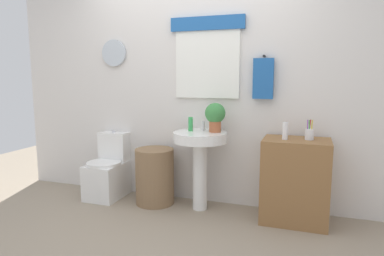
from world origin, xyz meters
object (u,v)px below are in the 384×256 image
(laundry_hamper, at_px, (155,176))
(wooden_cabinet, at_px, (295,181))
(pedestal_sink, at_px, (200,151))
(lotion_bottle, at_px, (285,131))
(potted_plant, at_px, (215,115))
(toothbrush_cup, at_px, (309,134))
(soap_bottle, at_px, (191,124))
(toilet, at_px, (109,172))

(laundry_hamper, bearing_deg, wooden_cabinet, 0.00)
(pedestal_sink, distance_m, lotion_bottle, 0.88)
(wooden_cabinet, bearing_deg, pedestal_sink, 180.00)
(potted_plant, bearing_deg, lotion_bottle, -8.16)
(wooden_cabinet, relative_size, toothbrush_cup, 4.29)
(potted_plant, relative_size, lotion_bottle, 1.85)
(laundry_hamper, xyz_separation_m, wooden_cabinet, (1.46, 0.00, 0.10))
(wooden_cabinet, height_order, lotion_bottle, lotion_bottle)
(soap_bottle, xyz_separation_m, potted_plant, (0.26, 0.01, 0.10))
(pedestal_sink, height_order, potted_plant, potted_plant)
(wooden_cabinet, distance_m, toothbrush_cup, 0.46)
(laundry_hamper, height_order, lotion_bottle, lotion_bottle)
(toilet, distance_m, potted_plant, 1.44)
(wooden_cabinet, height_order, potted_plant, potted_plant)
(wooden_cabinet, relative_size, soap_bottle, 5.50)
(pedestal_sink, xyz_separation_m, lotion_bottle, (0.84, -0.04, 0.25))
(toilet, xyz_separation_m, pedestal_sink, (1.12, -0.03, 0.34))
(potted_plant, height_order, toothbrush_cup, potted_plant)
(pedestal_sink, relative_size, soap_bottle, 5.63)
(toilet, height_order, wooden_cabinet, wooden_cabinet)
(pedestal_sink, xyz_separation_m, soap_bottle, (-0.12, 0.05, 0.26))
(pedestal_sink, relative_size, toothbrush_cup, 4.39)
(laundry_hamper, distance_m, potted_plant, 0.95)
(toilet, xyz_separation_m, laundry_hamper, (0.60, -0.03, 0.02))
(soap_bottle, xyz_separation_m, toothbrush_cup, (1.17, -0.03, -0.04))
(toilet, distance_m, lotion_bottle, 2.04)
(pedestal_sink, bearing_deg, soap_bottle, 157.38)
(lotion_bottle, bearing_deg, toothbrush_cup, 15.73)
(potted_plant, xyz_separation_m, toothbrush_cup, (0.91, -0.04, -0.14))
(lotion_bottle, xyz_separation_m, toothbrush_cup, (0.21, 0.06, -0.03))
(laundry_hamper, bearing_deg, potted_plant, 5.22)
(laundry_hamper, distance_m, wooden_cabinet, 1.46)
(laundry_hamper, bearing_deg, toothbrush_cup, 0.73)
(soap_bottle, height_order, lotion_bottle, soap_bottle)
(laundry_hamper, xyz_separation_m, pedestal_sink, (0.52, 0.00, 0.32))
(pedestal_sink, height_order, lotion_bottle, lotion_bottle)
(toilet, height_order, laundry_hamper, toilet)
(pedestal_sink, bearing_deg, lotion_bottle, -2.74)
(soap_bottle, xyz_separation_m, lotion_bottle, (0.96, -0.09, -0.01))
(pedestal_sink, distance_m, soap_bottle, 0.29)
(potted_plant, distance_m, lotion_bottle, 0.71)
(laundry_hamper, relative_size, potted_plant, 2.03)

